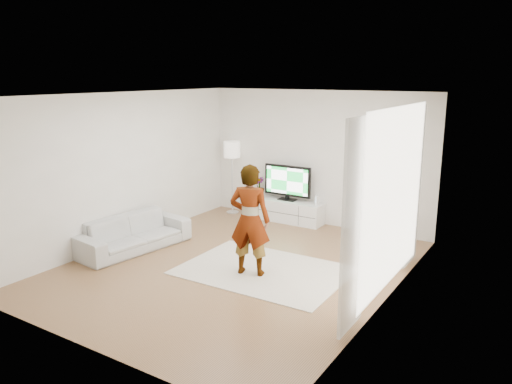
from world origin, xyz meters
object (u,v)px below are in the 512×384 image
Objects in this scene: rug at (263,270)px; player at (250,220)px; sofa at (134,233)px; media_console at (286,211)px; television at (287,181)px; floor_lamp at (232,153)px.

rug is 0.93m from player.
sofa reaches higher than rug.
media_console is 0.64m from television.
player reaches higher than television.
rug is (1.05, -2.67, -0.23)m from media_console.
floor_lamp is (-1.38, -0.06, 1.16)m from media_console.
television is at bearing 3.85° from floor_lamp.
player reaches higher than media_console.
rug is 1.48× the size of player.
player is 0.85× the size of sofa.
television is at bearing -88.58° from player.
rug is 3.83m from floor_lamp.
player is (0.94, -2.92, 0.02)m from television.
floor_lamp reaches higher than sofa.
television reaches higher than media_console.
television reaches higher than sofa.
sofa is (-1.48, -3.08, -0.57)m from television.
media_console is 3.39m from sofa.
media_console is 0.93× the size of player.
player reaches higher than sofa.
player reaches higher than rug.
sofa is 1.27× the size of floor_lamp.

